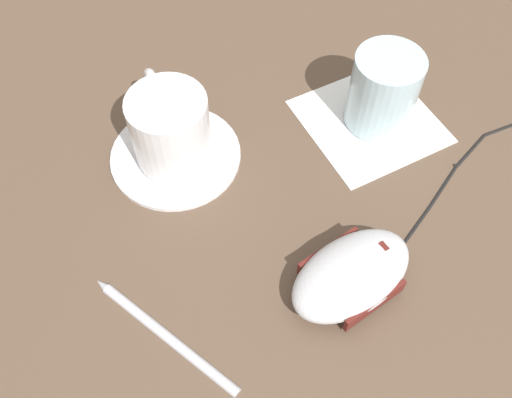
{
  "coord_description": "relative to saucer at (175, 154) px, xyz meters",
  "views": [
    {
      "loc": [
        0.08,
        0.31,
        0.46
      ],
      "look_at": [
        0.04,
        0.03,
        0.03
      ],
      "focal_mm": 40.0,
      "sensor_mm": 36.0,
      "label": 1
    }
  ],
  "objects": [
    {
      "name": "computer_mouse",
      "position": [
        -0.14,
        0.16,
        0.01
      ],
      "size": [
        0.14,
        0.11,
        0.04
      ],
      "color": "silver",
      "rests_on": "ground"
    },
    {
      "name": "coffee_cup",
      "position": [
        0.0,
        0.0,
        0.04
      ],
      "size": [
        0.08,
        0.11,
        0.07
      ],
      "color": "white",
      "rests_on": "saucer"
    },
    {
      "name": "drinking_glass",
      "position": [
        -0.21,
        -0.02,
        0.04
      ],
      "size": [
        0.07,
        0.07,
        0.08
      ],
      "primitive_type": "cylinder",
      "color": "silver",
      "rests_on": "napkin_under_glass"
    },
    {
      "name": "mouse_cable",
      "position": [
        -0.35,
        0.01,
        -0.0
      ],
      "size": [
        0.29,
        0.26,
        0.0
      ],
      "color": "black",
      "rests_on": "ground"
    },
    {
      "name": "saucer",
      "position": [
        0.0,
        0.0,
        0.0
      ],
      "size": [
        0.13,
        0.13,
        0.01
      ],
      "primitive_type": "cylinder",
      "color": "white",
      "rests_on": "ground"
    },
    {
      "name": "napkin_under_glass",
      "position": [
        -0.21,
        -0.02,
        -0.0
      ],
      "size": [
        0.17,
        0.17,
        0.0
      ],
      "primitive_type": "cube",
      "rotation": [
        0.0,
        0.0,
        0.34
      ],
      "color": "white",
      "rests_on": "ground"
    },
    {
      "name": "pen",
      "position": [
        0.02,
        0.19,
        -0.0
      ],
      "size": [
        0.12,
        0.12,
        0.01
      ],
      "color": "silver",
      "rests_on": "ground"
    },
    {
      "name": "ground_plane",
      "position": [
        -0.11,
        0.05,
        -0.0
      ],
      "size": [
        3.0,
        3.0,
        0.0
      ],
      "primitive_type": "plane",
      "color": "brown"
    }
  ]
}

